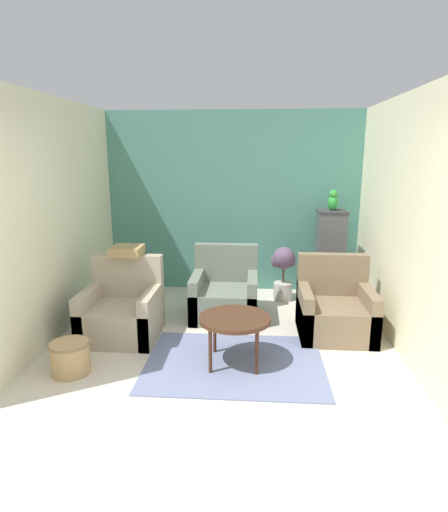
{
  "coord_description": "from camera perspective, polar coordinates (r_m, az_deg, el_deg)",
  "views": [
    {
      "loc": [
        0.34,
        -2.89,
        2.04
      ],
      "look_at": [
        0.0,
        1.73,
        0.93
      ],
      "focal_mm": 30.0,
      "sensor_mm": 36.0,
      "label": 1
    }
  ],
  "objects": [
    {
      "name": "armchair_middle",
      "position": [
        5.49,
        0.11,
        -5.23
      ],
      "size": [
        0.82,
        0.8,
        0.89
      ],
      "color": "slate",
      "rests_on": "ground_plane"
    },
    {
      "name": "area_rug",
      "position": [
        4.4,
        1.41,
        -14.03
      ],
      "size": [
        1.76,
        1.34,
        0.01
      ],
      "color": "slate",
      "rests_on": "ground_plane"
    },
    {
      "name": "birdcage",
      "position": [
        6.16,
        13.87,
        -0.35
      ],
      "size": [
        0.55,
        0.55,
        1.29
      ],
      "color": "#353539",
      "rests_on": "ground_plane"
    },
    {
      "name": "wall_right",
      "position": [
        4.92,
        22.55,
        4.13
      ],
      "size": [
        0.06,
        3.46,
        2.65
      ],
      "color": "beige",
      "rests_on": "ground_plane"
    },
    {
      "name": "armchair_right",
      "position": [
        5.11,
        14.56,
        -7.12
      ],
      "size": [
        0.82,
        0.8,
        0.89
      ],
      "color": "#7A664C",
      "rests_on": "ground_plane"
    },
    {
      "name": "wall_back_accent",
      "position": [
        6.43,
        1.17,
        7.11
      ],
      "size": [
        3.84,
        0.06,
        2.65
      ],
      "color": "#4C897A",
      "rests_on": "ground_plane"
    },
    {
      "name": "armchair_left",
      "position": [
        5.05,
        -13.39,
        -7.34
      ],
      "size": [
        0.82,
        0.8,
        0.89
      ],
      "color": "tan",
      "rests_on": "ground_plane"
    },
    {
      "name": "coffee_table",
      "position": [
        4.22,
        1.45,
        -8.69
      ],
      "size": [
        0.71,
        0.71,
        0.5
      ],
      "color": "#472819",
      "rests_on": "ground_plane"
    },
    {
      "name": "wicker_basket",
      "position": [
        4.41,
        -19.82,
        -12.52
      ],
      "size": [
        0.37,
        0.37,
        0.31
      ],
      "color": "tan",
      "rests_on": "ground_plane"
    },
    {
      "name": "ground_plane",
      "position": [
        3.55,
        -2.22,
        -21.53
      ],
      "size": [
        20.0,
        20.0,
        0.0
      ],
      "primitive_type": "plane",
      "color": "beige",
      "rests_on": "ground"
    },
    {
      "name": "parrot",
      "position": [
        6.03,
        14.3,
        7.15
      ],
      "size": [
        0.13,
        0.24,
        0.28
      ],
      "color": "green",
      "rests_on": "birdcage"
    },
    {
      "name": "wall_left",
      "position": [
        5.18,
        -21.39,
        4.65
      ],
      "size": [
        0.06,
        3.46,
        2.65
      ],
      "color": "beige",
      "rests_on": "ground_plane"
    },
    {
      "name": "throw_pillow",
      "position": [
        5.12,
        -12.84,
        0.71
      ],
      "size": [
        0.36,
        0.36,
        0.1
      ],
      "color": "tan",
      "rests_on": "armchair_left"
    },
    {
      "name": "potted_plant",
      "position": [
        6.1,
        7.91,
        -1.65
      ],
      "size": [
        0.35,
        0.31,
        0.77
      ],
      "color": "beige",
      "rests_on": "ground_plane"
    }
  ]
}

